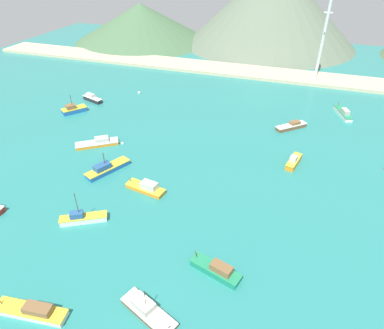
{
  "coord_description": "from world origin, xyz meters",
  "views": [
    {
      "loc": [
        15.08,
        -24.79,
        44.12
      ],
      "look_at": [
        -5.97,
        36.57,
        0.71
      ],
      "focal_mm": 31.32,
      "sensor_mm": 36.0,
      "label": 1
    }
  ],
  "objects_px": {
    "fishing_boat_1": "(147,187)",
    "fishing_boat_15": "(98,143)",
    "fishing_boat_5": "(74,109)",
    "radio_tower": "(323,40)",
    "fishing_boat_4": "(147,310)",
    "fishing_boat_3": "(107,168)",
    "fishing_boat_10": "(343,113)",
    "fishing_boat_0": "(292,126)",
    "buoy_0": "(139,93)",
    "fishing_boat_6": "(217,270)",
    "fishing_boat_12": "(92,98)",
    "buoy_1": "(123,143)",
    "fishing_boat_11": "(33,311)",
    "fishing_boat_9": "(294,161)",
    "fishing_boat_7": "(83,218)"
  },
  "relations": [
    {
      "from": "fishing_boat_9",
      "to": "buoy_1",
      "type": "xyz_separation_m",
      "value": [
        -43.06,
        -4.4,
        -0.79
      ]
    },
    {
      "from": "fishing_boat_9",
      "to": "fishing_boat_7",
      "type": "bearing_deg",
      "value": -137.64
    },
    {
      "from": "fishing_boat_5",
      "to": "fishing_boat_3",
      "type": "bearing_deg",
      "value": -43.11
    },
    {
      "from": "radio_tower",
      "to": "buoy_0",
      "type": "bearing_deg",
      "value": -150.02
    },
    {
      "from": "fishing_boat_12",
      "to": "fishing_boat_0",
      "type": "bearing_deg",
      "value": 1.28
    },
    {
      "from": "fishing_boat_1",
      "to": "buoy_1",
      "type": "bearing_deg",
      "value": 132.41
    },
    {
      "from": "fishing_boat_4",
      "to": "fishing_boat_5",
      "type": "xyz_separation_m",
      "value": [
        -50.38,
        53.87,
        0.26
      ]
    },
    {
      "from": "fishing_boat_10",
      "to": "fishing_boat_12",
      "type": "relative_size",
      "value": 1.29
    },
    {
      "from": "fishing_boat_1",
      "to": "buoy_1",
      "type": "xyz_separation_m",
      "value": [
        -14.53,
        15.91,
        -0.71
      ]
    },
    {
      "from": "fishing_boat_6",
      "to": "fishing_boat_3",
      "type": "bearing_deg",
      "value": 148.45
    },
    {
      "from": "fishing_boat_3",
      "to": "fishing_boat_15",
      "type": "relative_size",
      "value": 1.03
    },
    {
      "from": "fishing_boat_0",
      "to": "fishing_boat_6",
      "type": "xyz_separation_m",
      "value": [
        -6.75,
        -54.86,
        0.16
      ]
    },
    {
      "from": "fishing_boat_1",
      "to": "fishing_boat_15",
      "type": "relative_size",
      "value": 0.86
    },
    {
      "from": "fishing_boat_5",
      "to": "radio_tower",
      "type": "distance_m",
      "value": 88.75
    },
    {
      "from": "fishing_boat_12",
      "to": "fishing_boat_10",
      "type": "bearing_deg",
      "value": 10.92
    },
    {
      "from": "buoy_0",
      "to": "buoy_1",
      "type": "height_order",
      "value": "buoy_0"
    },
    {
      "from": "fishing_boat_0",
      "to": "radio_tower",
      "type": "distance_m",
      "value": 45.3
    },
    {
      "from": "fishing_boat_0",
      "to": "fishing_boat_11",
      "type": "xyz_separation_m",
      "value": [
        -29.41,
        -70.07,
        0.04
      ]
    },
    {
      "from": "fishing_boat_10",
      "to": "fishing_boat_15",
      "type": "xyz_separation_m",
      "value": [
        -60.6,
        -39.45,
        -0.16
      ]
    },
    {
      "from": "fishing_boat_6",
      "to": "radio_tower",
      "type": "distance_m",
      "value": 99.31
    },
    {
      "from": "fishing_boat_1",
      "to": "buoy_0",
      "type": "xyz_separation_m",
      "value": [
        -26.1,
        48.89,
        -0.67
      ]
    },
    {
      "from": "fishing_boat_0",
      "to": "fishing_boat_11",
      "type": "distance_m",
      "value": 75.99
    },
    {
      "from": "fishing_boat_15",
      "to": "fishing_boat_9",
      "type": "bearing_deg",
      "value": 8.19
    },
    {
      "from": "fishing_boat_15",
      "to": "buoy_1",
      "type": "bearing_deg",
      "value": 24.91
    },
    {
      "from": "fishing_boat_7",
      "to": "fishing_boat_10",
      "type": "bearing_deg",
      "value": 53.73
    },
    {
      "from": "fishing_boat_3",
      "to": "buoy_1",
      "type": "distance_m",
      "value": 12.69
    },
    {
      "from": "fishing_boat_0",
      "to": "buoy_1",
      "type": "height_order",
      "value": "fishing_boat_0"
    },
    {
      "from": "buoy_0",
      "to": "radio_tower",
      "type": "relative_size",
      "value": 0.03
    },
    {
      "from": "fishing_boat_10",
      "to": "radio_tower",
      "type": "height_order",
      "value": "radio_tower"
    },
    {
      "from": "fishing_boat_11",
      "to": "fishing_boat_15",
      "type": "xyz_separation_m",
      "value": [
        -17.16,
        44.25,
        -0.07
      ]
    },
    {
      "from": "fishing_boat_10",
      "to": "fishing_boat_15",
      "type": "height_order",
      "value": "fishing_boat_10"
    },
    {
      "from": "buoy_1",
      "to": "fishing_boat_4",
      "type": "bearing_deg",
      "value": -57.19
    },
    {
      "from": "fishing_boat_3",
      "to": "fishing_boat_10",
      "type": "relative_size",
      "value": 1.06
    },
    {
      "from": "buoy_0",
      "to": "fishing_boat_5",
      "type": "bearing_deg",
      "value": -120.36
    },
    {
      "from": "fishing_boat_0",
      "to": "fishing_boat_12",
      "type": "bearing_deg",
      "value": -178.72
    },
    {
      "from": "fishing_boat_3",
      "to": "buoy_1",
      "type": "xyz_separation_m",
      "value": [
        -2.8,
        12.35,
        -0.72
      ]
    },
    {
      "from": "fishing_boat_6",
      "to": "fishing_boat_7",
      "type": "height_order",
      "value": "fishing_boat_7"
    },
    {
      "from": "fishing_boat_4",
      "to": "buoy_1",
      "type": "relative_size",
      "value": 13.26
    },
    {
      "from": "fishing_boat_1",
      "to": "fishing_boat_3",
      "type": "relative_size",
      "value": 0.84
    },
    {
      "from": "fishing_boat_3",
      "to": "fishing_boat_9",
      "type": "distance_m",
      "value": 43.61
    },
    {
      "from": "fishing_boat_10",
      "to": "buoy_1",
      "type": "distance_m",
      "value": 66.2
    },
    {
      "from": "fishing_boat_3",
      "to": "fishing_boat_4",
      "type": "xyz_separation_m",
      "value": [
        23.95,
        -29.13,
        -0.13
      ]
    },
    {
      "from": "fishing_boat_10",
      "to": "fishing_boat_9",
      "type": "bearing_deg",
      "value": -110.19
    },
    {
      "from": "fishing_boat_11",
      "to": "fishing_boat_15",
      "type": "height_order",
      "value": "fishing_boat_11"
    },
    {
      "from": "fishing_boat_11",
      "to": "buoy_0",
      "type": "height_order",
      "value": "fishing_boat_11"
    },
    {
      "from": "fishing_boat_7",
      "to": "fishing_boat_3",
      "type": "bearing_deg",
      "value": 105.37
    },
    {
      "from": "fishing_boat_0",
      "to": "fishing_boat_7",
      "type": "relative_size",
      "value": 0.99
    },
    {
      "from": "fishing_boat_3",
      "to": "fishing_boat_5",
      "type": "bearing_deg",
      "value": 136.89
    },
    {
      "from": "buoy_0",
      "to": "fishing_boat_10",
      "type": "bearing_deg",
      "value": 3.33
    },
    {
      "from": "fishing_boat_9",
      "to": "fishing_boat_10",
      "type": "height_order",
      "value": "fishing_boat_9"
    }
  ]
}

